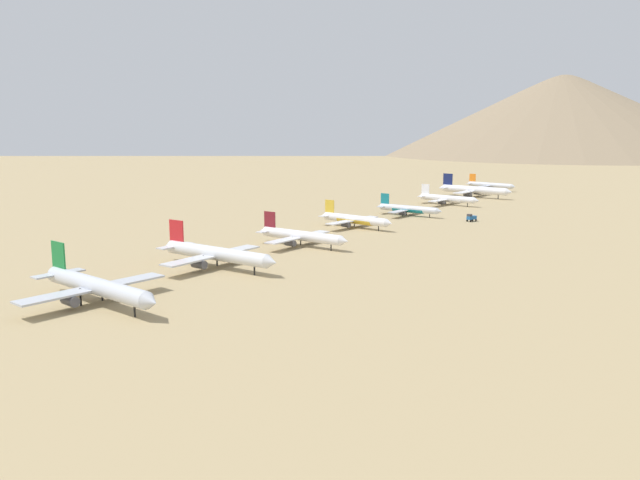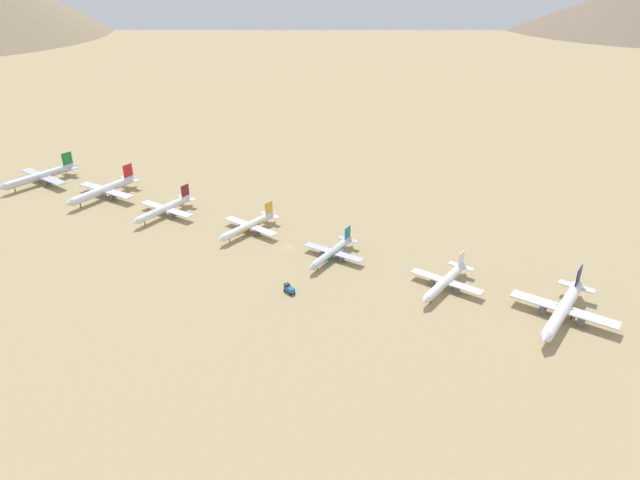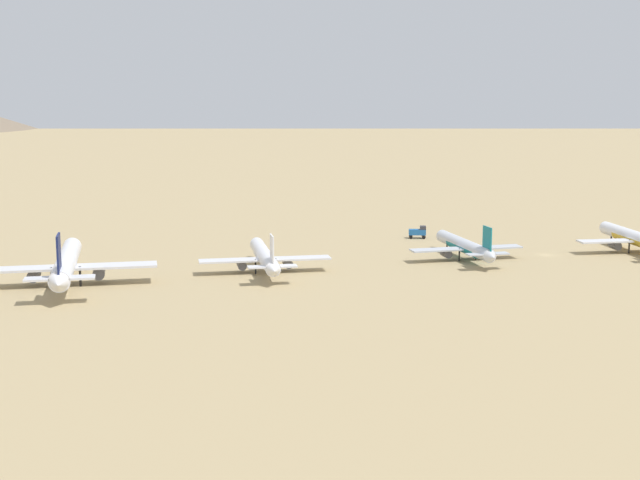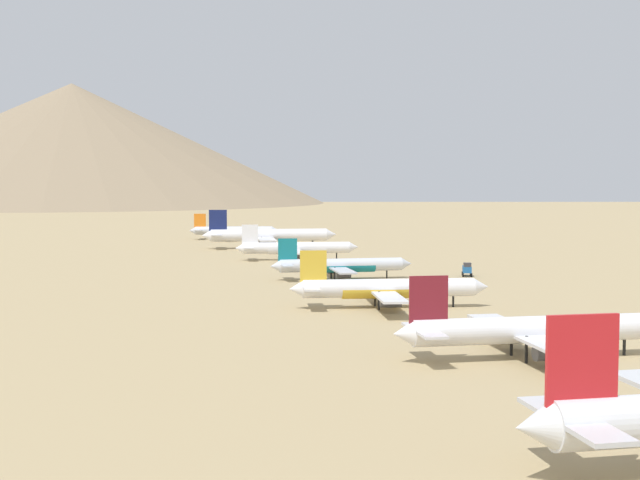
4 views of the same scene
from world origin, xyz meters
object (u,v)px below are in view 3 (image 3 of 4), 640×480
object	(u,v)px
parked_jet_3	(634,238)
parked_jet_4	(465,246)
service_truck	(418,232)
parked_jet_5	(265,257)
parked_jet_6	(66,264)

from	to	relation	value
parked_jet_3	parked_jet_4	xyz separation A→B (m)	(1.19, 51.10, -0.32)
parked_jet_4	service_truck	distance (m)	35.78
parked_jet_5	service_truck	bearing A→B (deg)	-55.22
parked_jet_6	parked_jet_5	bearing A→B (deg)	-86.37
parked_jet_4	service_truck	xyz separation A→B (m)	(35.75, 0.04, -1.63)
parked_jet_5	parked_jet_6	world-z (taller)	parked_jet_6
parked_jet_3	parked_jet_4	distance (m)	51.11
parked_jet_3	service_truck	xyz separation A→B (m)	(36.94, 51.14, -1.95)
parked_jet_3	parked_jet_4	world-z (taller)	parked_jet_3
parked_jet_5	service_truck	distance (m)	67.73
parked_jet_4	parked_jet_6	world-z (taller)	parked_jet_6
parked_jet_5	parked_jet_6	xyz separation A→B (m)	(-3.06, 48.19, 1.13)
parked_jet_6	service_truck	world-z (taller)	parked_jet_6
parked_jet_4	parked_jet_6	xyz separation A→B (m)	(-5.93, 103.84, 1.36)
parked_jet_3	parked_jet_6	distance (m)	155.01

